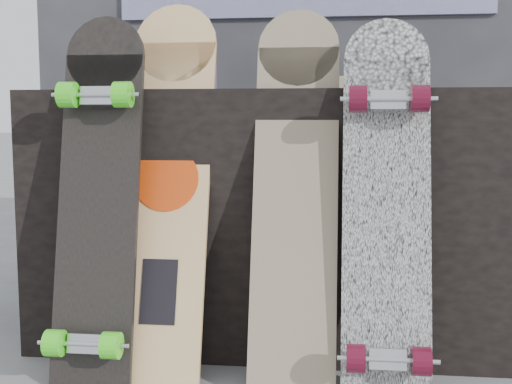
# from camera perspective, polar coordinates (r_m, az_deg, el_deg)

# --- Properties ---
(vendor_table) EXTENTS (1.60, 0.60, 0.80)m
(vendor_table) POSITION_cam_1_polar(r_m,az_deg,el_deg) (2.10, 3.19, -2.13)
(vendor_table) COLOR black
(vendor_table) RESTS_ON ground
(booth) EXTENTS (2.40, 0.22, 2.20)m
(booth) POSITION_cam_1_polar(r_m,az_deg,el_deg) (2.95, 4.32, 14.00)
(booth) COLOR #2E2E33
(booth) RESTS_ON ground
(merch_box_purple) EXTENTS (0.18, 0.12, 0.10)m
(merch_box_purple) POSITION_cam_1_polar(r_m,az_deg,el_deg) (2.20, -6.14, 9.97)
(merch_box_purple) COLOR #503368
(merch_box_purple) RESTS_ON vendor_table
(merch_box_small) EXTENTS (0.14, 0.14, 0.12)m
(merch_box_small) POSITION_cam_1_polar(r_m,az_deg,el_deg) (2.02, 12.19, 10.45)
(merch_box_small) COLOR #503368
(merch_box_small) RESTS_ON vendor_table
(merch_box_flat) EXTENTS (0.22, 0.10, 0.06)m
(merch_box_flat) POSITION_cam_1_polar(r_m,az_deg,el_deg) (2.26, 7.78, 9.35)
(merch_box_flat) COLOR #D1B78C
(merch_box_flat) RESTS_ON vendor_table
(longboard_geisha) EXTENTS (0.25, 0.35, 1.06)m
(longboard_geisha) POSITION_cam_1_polar(r_m,az_deg,el_deg) (1.84, -7.90, 1.56)
(longboard_geisha) COLOR beige
(longboard_geisha) RESTS_ON ground
(longboard_celtic) EXTENTS (0.23, 0.33, 1.03)m
(longboard_celtic) POSITION_cam_1_polar(r_m,az_deg,el_deg) (1.75, 3.54, 0.90)
(longboard_celtic) COLOR beige
(longboard_celtic) RESTS_ON ground
(longboard_cascadia) EXTENTS (0.23, 0.32, 0.99)m
(longboard_cascadia) POSITION_cam_1_polar(r_m,az_deg,el_deg) (1.68, 11.54, -0.77)
(longboard_cascadia) COLOR white
(longboard_cascadia) RESTS_ON ground
(skateboard_dark) EXTENTS (0.22, 0.29, 1.00)m
(skateboard_dark) POSITION_cam_1_polar(r_m,az_deg,el_deg) (1.79, -13.92, -0.04)
(skateboard_dark) COLOR black
(skateboard_dark) RESTS_ON ground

